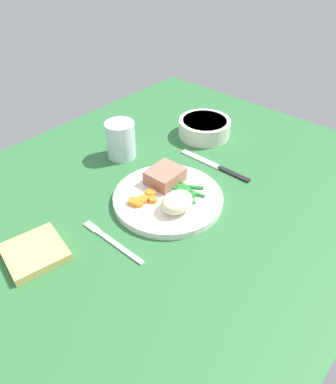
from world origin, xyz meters
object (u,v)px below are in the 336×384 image
(knife, at_px, (216,166))
(water_glass, at_px, (121,142))
(fork, at_px, (113,242))
(napkin, at_px, (35,252))
(salad_bowl, at_px, (204,127))
(dinner_plate, at_px, (168,198))
(meat_portion, at_px, (165,176))

(knife, bearing_deg, water_glass, 115.89)
(knife, bearing_deg, fork, 176.80)
(knife, bearing_deg, napkin, 166.35)
(salad_bowl, xyz_separation_m, napkin, (-0.58, -0.03, -0.02))
(dinner_plate, relative_size, water_glass, 2.56)
(meat_portion, height_order, napkin, meat_portion)
(dinner_plate, distance_m, salad_bowl, 0.31)
(knife, xyz_separation_m, napkin, (-0.47, 0.09, 0.01))
(knife, height_order, napkin, napkin)
(fork, height_order, salad_bowl, salad_bowl)
(meat_portion, relative_size, knife, 0.38)
(dinner_plate, bearing_deg, knife, -0.90)
(meat_portion, xyz_separation_m, napkin, (-0.32, 0.05, -0.02))
(meat_portion, height_order, fork, meat_portion)
(meat_portion, xyz_separation_m, water_glass, (0.03, 0.18, 0.01))
(salad_bowl, bearing_deg, water_glass, 156.74)
(meat_portion, height_order, water_glass, water_glass)
(fork, relative_size, knife, 0.81)
(fork, bearing_deg, dinner_plate, -1.58)
(salad_bowl, bearing_deg, napkin, -176.76)
(knife, relative_size, napkin, 1.93)
(water_glass, bearing_deg, napkin, -159.35)
(water_glass, height_order, salad_bowl, water_glass)
(meat_portion, xyz_separation_m, fork, (-0.20, -0.04, -0.03))
(meat_portion, distance_m, water_glass, 0.18)
(meat_portion, relative_size, salad_bowl, 0.54)
(water_glass, bearing_deg, knife, -60.95)
(knife, distance_m, napkin, 0.48)
(napkin, bearing_deg, dinner_plate, -16.31)
(knife, height_order, water_glass, water_glass)
(dinner_plate, relative_size, salad_bowl, 1.68)
(dinner_plate, xyz_separation_m, meat_portion, (0.03, 0.04, 0.02))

